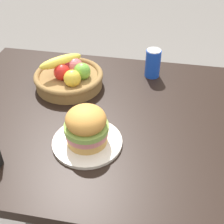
% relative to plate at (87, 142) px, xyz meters
% --- Properties ---
extents(dining_table, '(1.40, 0.90, 0.75)m').
position_rel_plate_xyz_m(dining_table, '(0.11, 0.15, -0.11)').
color(dining_table, black).
rests_on(dining_table, ground_plane).
extents(plate, '(0.24, 0.24, 0.01)m').
position_rel_plate_xyz_m(plate, '(0.00, 0.00, 0.00)').
color(plate, silver).
rests_on(plate, dining_table).
extents(sandwich, '(0.15, 0.15, 0.13)m').
position_rel_plate_xyz_m(sandwich, '(0.00, 0.00, 0.07)').
color(sandwich, tan).
rests_on(sandwich, plate).
extents(soda_can, '(0.07, 0.07, 0.13)m').
position_rel_plate_xyz_m(soda_can, '(0.18, 0.47, 0.06)').
color(soda_can, blue).
rests_on(soda_can, dining_table).
extents(fruit_basket, '(0.29, 0.29, 0.14)m').
position_rel_plate_xyz_m(fruit_basket, '(-0.16, 0.33, 0.04)').
color(fruit_basket, olive).
rests_on(fruit_basket, dining_table).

